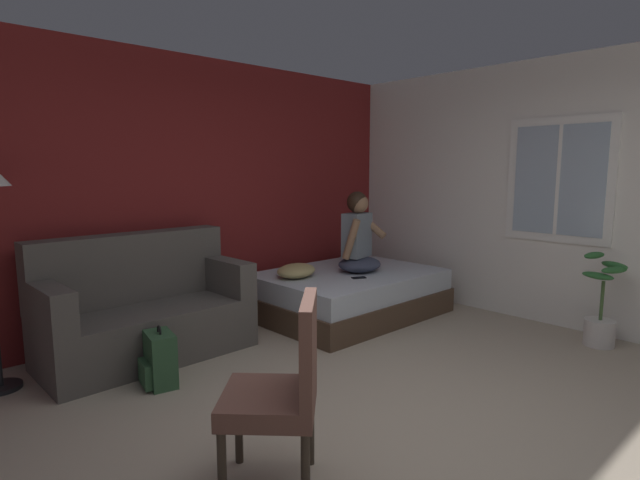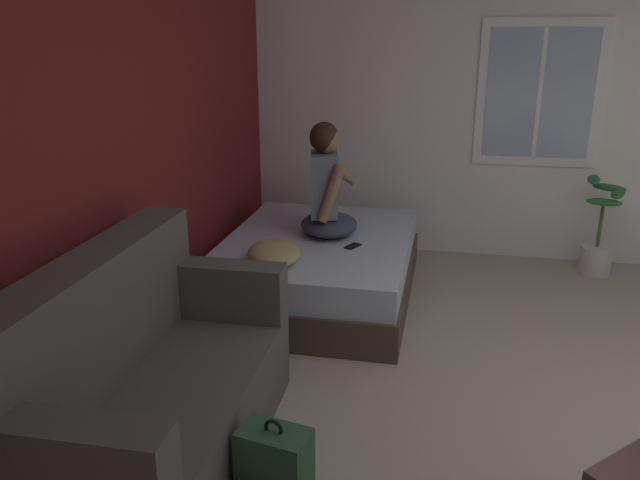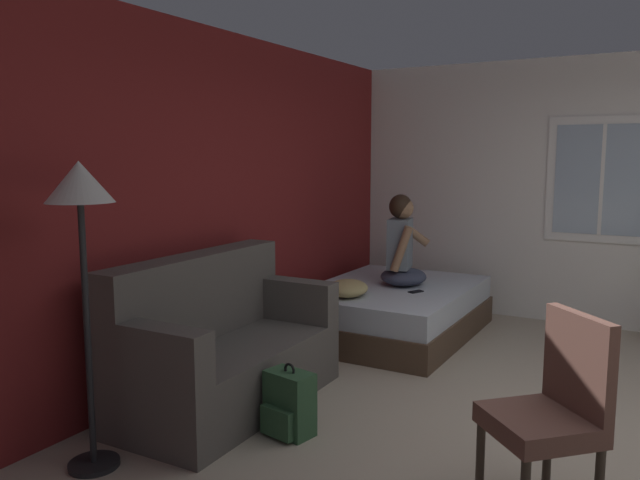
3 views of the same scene
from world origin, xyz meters
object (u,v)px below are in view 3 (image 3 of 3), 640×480
Objects in this scene: backpack at (289,405)px; cell_phone at (416,292)px; couch at (222,349)px; throw_pillow at (348,288)px; side_chair at (553,406)px; floor_lamp at (81,212)px; person_seated at (402,248)px; bed at (392,310)px.

cell_phone reaches higher than backpack.
couch reaches higher than throw_pillow.
backpack is 1.85m from throw_pillow.
side_chair is 2.58m from floor_lamp.
cell_phone is 3.29m from floor_lamp.
person_seated is (2.52, 1.81, 0.30)m from side_chair.
throw_pillow is at bearing -5.19° from floor_lamp.
side_chair is 2.04× the size of throw_pillow.
cell_phone is (2.26, 1.57, -0.05)m from side_chair.
side_chair reaches higher than cell_phone.
floor_lamp is at bearing 172.61° from bed.
person_seated is (2.26, -0.41, 0.44)m from couch.
couch is 1.01× the size of floor_lamp.
person_seated is at bearing -21.51° from cell_phone.
bed is 2.20m from couch.
backpack is at bearing -172.54° from bed.
bed is at bearing 7.46° from backpack.
bed is 4.07× the size of throw_pillow.
cell_phone is at bearing -47.07° from throw_pillow.
side_chair is 2.75m from cell_phone.
couch is at bearing 173.42° from throw_pillow.
bed is at bearing -16.71° from throw_pillow.
cell_phone is (-0.16, -0.30, 0.25)m from bed.
throw_pillow is (1.82, 2.04, 0.02)m from side_chair.
floor_lamp is (-3.33, 0.47, 0.59)m from person_seated.
throw_pillow is at bearing 161.80° from person_seated.
person_seated reaches higher than couch.
cell_phone is (-0.25, -0.25, -0.35)m from person_seated.
couch is at bearing 170.54° from bed.
throw_pillow is at bearing 163.29° from bed.
backpack is 2.21m from cell_phone.
side_chair is at bearing -96.66° from couch.
backpack is 3.18× the size of cell_phone.
throw_pillow is (1.56, -0.18, 0.16)m from couch.
cell_phone is at bearing -18.12° from couch.
person_seated is at bearing 35.79° from side_chair.
cell_phone is at bearing -13.09° from floor_lamp.
couch is 1.96× the size of person_seated.
backpack is (-2.44, -0.26, -0.64)m from person_seated.
side_chair is at bearing -92.68° from backpack.
couch is 1.58m from throw_pillow.
throw_pillow is (1.75, 0.49, 0.36)m from backpack.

